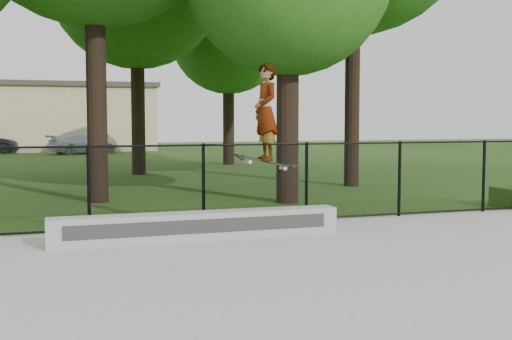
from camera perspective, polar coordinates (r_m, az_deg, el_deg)
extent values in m
plane|color=#284F16|center=(6.24, 8.50, -14.12)|extent=(100.00, 100.00, 0.00)
cube|color=#989793|center=(6.23, 8.51, -13.86)|extent=(14.00, 12.00, 0.06)
cube|color=#9C9C97|center=(10.38, -5.14, -4.96)|extent=(4.68, 0.40, 0.44)
imported|color=#A9B1BF|center=(38.35, -15.13, 2.24)|extent=(3.94, 2.80, 1.14)
cube|color=black|center=(10.44, 0.87, 0.76)|extent=(0.82, 0.23, 0.22)
imported|color=#C2E3FF|center=(10.42, 0.88, 5.20)|extent=(0.42, 0.60, 1.58)
cylinder|color=black|center=(11.26, -14.64, -1.64)|extent=(0.06, 0.06, 1.50)
cylinder|color=black|center=(11.55, -4.69, -1.35)|extent=(0.06, 0.06, 1.50)
cylinder|color=black|center=(12.17, 4.51, -1.05)|extent=(0.06, 0.06, 1.50)
cylinder|color=black|center=(13.07, 12.63, -0.76)|extent=(0.06, 0.06, 1.50)
cylinder|color=black|center=(14.19, 19.58, -0.50)|extent=(0.06, 0.06, 1.50)
cylinder|color=black|center=(11.50, -4.71, 2.22)|extent=(16.00, 0.04, 0.04)
cylinder|color=black|center=(11.64, -4.67, -4.78)|extent=(16.00, 0.04, 0.04)
cube|color=black|center=(11.55, -4.69, -1.35)|extent=(16.00, 0.01, 1.50)
cylinder|color=black|center=(15.84, -14.01, 7.51)|extent=(0.44, 0.44, 5.70)
cylinder|color=black|center=(15.29, 2.83, 4.77)|extent=(0.44, 0.44, 4.11)
cylinder|color=black|center=(19.36, 8.56, 7.62)|extent=(0.44, 0.44, 6.11)
cylinder|color=black|center=(23.50, -10.45, 5.91)|extent=(0.44, 0.44, 5.18)
cylinder|color=black|center=(28.33, -2.45, 4.78)|extent=(0.44, 0.44, 4.24)
sphere|color=#285316|center=(28.57, -2.48, 11.86)|extent=(5.09, 5.09, 5.09)
cube|color=#CABF8D|center=(43.28, -17.32, 4.33)|extent=(12.00, 6.00, 4.00)
cube|color=#3F3833|center=(43.33, -17.38, 7.18)|extent=(12.40, 6.40, 0.30)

